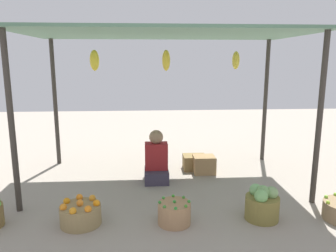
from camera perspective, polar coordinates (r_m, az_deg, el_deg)
name	(u,v)px	position (r m, az deg, el deg)	size (l,w,h in m)	color
ground_plane	(166,180)	(5.08, -0.41, -9.33)	(14.00, 14.00, 0.00)	#9D9285
market_stall_structure	(165,43)	(4.75, -0.49, 14.35)	(3.98, 2.16, 2.19)	#38332D
vendor_person	(156,162)	(4.95, -2.05, -6.23)	(0.36, 0.44, 0.78)	#3A3447
basket_oranges	(81,214)	(3.89, -15.02, -14.61)	(0.45, 0.45, 0.29)	#927C50
basket_green_chilies	(174,213)	(3.77, 1.11, -14.94)	(0.37, 0.37, 0.28)	#A67E57
basket_cabbages	(262,204)	(3.99, 16.12, -12.96)	(0.38, 0.38, 0.41)	olive
wooden_crate_near_vendor	(204,164)	(5.37, 6.31, -6.69)	(0.35, 0.31, 0.27)	#A07C50
wooden_crate_stacked_rear	(194,162)	(5.52, 4.62, -6.33)	(0.37, 0.31, 0.24)	olive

